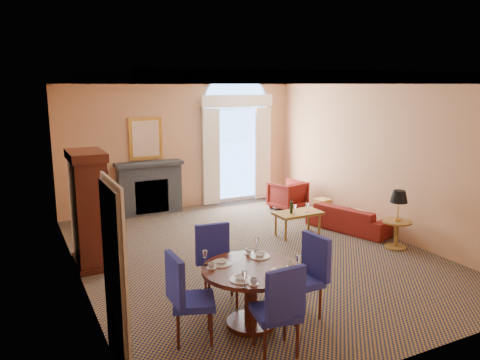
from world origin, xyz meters
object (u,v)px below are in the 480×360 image
sofa (350,218)px  dining_table (251,283)px  side_table (398,212)px  coffee_table (298,214)px  armchair (287,195)px  armoire (89,211)px

sofa → dining_table: bearing=106.5°
sofa → side_table: (0.05, -1.29, 0.44)m
dining_table → coffee_table: 3.85m
dining_table → armchair: 5.87m
armoire → sofa: (5.27, -0.46, -0.69)m
armchair → side_table: size_ratio=0.71×
armoire → armchair: armoire is taller
armchair → coffee_table: (-0.93, -1.86, 0.09)m
armoire → side_table: size_ratio=1.80×
sofa → armchair: bearing=-10.7°
coffee_table → side_table: side_table is taller
dining_table → armoire: bearing=115.5°
dining_table → side_table: size_ratio=1.14×
dining_table → sofa: dining_table is taller
armoire → dining_table: bearing=-64.5°
armchair → sofa: bearing=83.6°
armoire → sofa: size_ratio=1.09×
sofa → side_table: side_table is taller
armoire → coffee_table: bearing=-3.6°
armchair → side_table: side_table is taller
sofa → coffee_table: bearing=62.2°
armchair → coffee_table: bearing=49.6°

